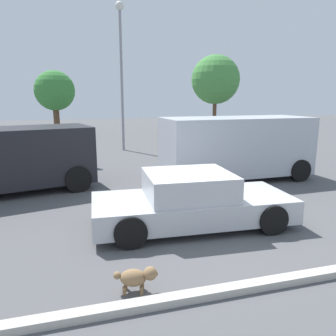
% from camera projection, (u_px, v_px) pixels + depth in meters
% --- Properties ---
extents(ground_plane, '(80.00, 80.00, 0.00)m').
position_uv_depth(ground_plane, '(196.00, 226.00, 7.24)').
color(ground_plane, '#515154').
extents(sedan_foreground, '(4.45, 2.08, 1.21)m').
position_uv_depth(sedan_foreground, '(191.00, 201.00, 7.21)').
color(sedan_foreground, '#B7BABF').
rests_on(sedan_foreground, ground_plane).
extents(dog, '(0.63, 0.35, 0.40)m').
position_uv_depth(dog, '(137.00, 277.00, 4.75)').
color(dog, olive).
rests_on(dog, ground_plane).
extents(van_white, '(5.15, 2.28, 2.16)m').
position_uv_depth(van_white, '(236.00, 146.00, 11.27)').
color(van_white, '#B2B7C1').
rests_on(van_white, ground_plane).
extents(suv_dark, '(5.09, 3.09, 1.94)m').
position_uv_depth(suv_dark, '(8.00, 158.00, 9.66)').
color(suv_dark, black).
rests_on(suv_dark, ground_plane).
extents(pedestrian, '(0.45, 0.45, 1.67)m').
position_uv_depth(pedestrian, '(84.00, 143.00, 13.51)').
color(pedestrian, black).
rests_on(pedestrian, ground_plane).
extents(parking_curb, '(9.58, 0.20, 0.12)m').
position_uv_depth(parking_curb, '(256.00, 285.00, 4.85)').
color(parking_curb, '#B7B2A8').
rests_on(parking_curb, ground_plane).
extents(light_post_near, '(0.44, 0.44, 7.59)m').
position_uv_depth(light_post_near, '(121.00, 54.00, 16.90)').
color(light_post_near, gray).
rests_on(light_post_near, ground_plane).
extents(tree_back_left, '(3.86, 3.86, 6.19)m').
position_uv_depth(tree_back_left, '(215.00, 80.00, 26.01)').
color(tree_back_left, brown).
rests_on(tree_back_left, ground_plane).
extents(tree_back_center, '(2.76, 2.76, 4.70)m').
position_uv_depth(tree_back_center, '(55.00, 91.00, 22.71)').
color(tree_back_center, brown).
rests_on(tree_back_center, ground_plane).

